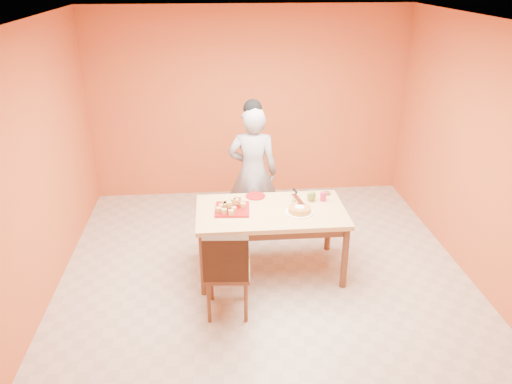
{
  "coord_description": "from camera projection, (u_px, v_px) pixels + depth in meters",
  "views": [
    {
      "loc": [
        -0.51,
        -4.45,
        3.15
      ],
      "look_at": [
        -0.09,
        0.3,
        0.98
      ],
      "focal_mm": 35.0,
      "sensor_mm": 36.0,
      "label": 1
    }
  ],
  "objects": [
    {
      "name": "magenta_glass",
      "position": [
        323.0,
        197.0,
        5.54
      ],
      "size": [
        0.08,
        0.08,
        0.1
      ],
      "primitive_type": "cylinder",
      "rotation": [
        0.0,
        0.0,
        0.14
      ],
      "color": "#B81B4D",
      "rests_on": "dining_table"
    },
    {
      "name": "ceiling",
      "position": [
        269.0,
        23.0,
        4.26
      ],
      "size": [
        5.0,
        5.0,
        0.0
      ],
      "primitive_type": "plane",
      "rotation": [
        3.14,
        0.0,
        0.0
      ],
      "color": "white",
      "rests_on": "wall_back"
    },
    {
      "name": "pastry_platter",
      "position": [
        232.0,
        209.0,
        5.34
      ],
      "size": [
        0.39,
        0.39,
        0.02
      ],
      "primitive_type": "cube",
      "rotation": [
        0.0,
        0.0,
        -0.08
      ],
      "color": "maroon",
      "rests_on": "dining_table"
    },
    {
      "name": "white_cake_plate",
      "position": [
        299.0,
        212.0,
        5.29
      ],
      "size": [
        0.32,
        0.32,
        0.01
      ],
      "primitive_type": "cylinder",
      "rotation": [
        0.0,
        0.0,
        -0.05
      ],
      "color": "white",
      "rests_on": "dining_table"
    },
    {
      "name": "wall_back",
      "position": [
        249.0,
        104.0,
        7.09
      ],
      "size": [
        4.5,
        0.0,
        4.5
      ],
      "primitive_type": "plane",
      "rotation": [
        1.57,
        0.0,
        0.0
      ],
      "color": "#C9512E",
      "rests_on": "floor"
    },
    {
      "name": "pastry_pile",
      "position": [
        232.0,
        204.0,
        5.31
      ],
      "size": [
        0.33,
        0.33,
        0.11
      ],
      "primitive_type": null,
      "color": "tan",
      "rests_on": "pastry_platter"
    },
    {
      "name": "person",
      "position": [
        253.0,
        173.0,
        6.12
      ],
      "size": [
        0.65,
        0.46,
        1.67
      ],
      "primitive_type": "imported",
      "rotation": [
        0.0,
        0.0,
        3.04
      ],
      "color": "#9C9B9E",
      "rests_on": "floor"
    },
    {
      "name": "dining_table",
      "position": [
        271.0,
        218.0,
        5.39
      ],
      "size": [
        1.6,
        0.9,
        0.76
      ],
      "color": "#D5B56F",
      "rests_on": "floor"
    },
    {
      "name": "egg_ornament",
      "position": [
        311.0,
        196.0,
        5.53
      ],
      "size": [
        0.12,
        0.1,
        0.13
      ],
      "primitive_type": "ellipsoid",
      "rotation": [
        0.0,
        0.0,
        -0.18
      ],
      "color": "olive",
      "rests_on": "dining_table"
    },
    {
      "name": "floor",
      "position": [
        267.0,
        286.0,
        5.38
      ],
      "size": [
        5.0,
        5.0,
        0.0
      ],
      "primitive_type": "plane",
      "color": "beige",
      "rests_on": "ground"
    },
    {
      "name": "cake_server",
      "position": [
        298.0,
        199.0,
        5.42
      ],
      "size": [
        0.11,
        0.29,
        0.01
      ],
      "primitive_type": "cube",
      "rotation": [
        0.0,
        0.0,
        0.18
      ],
      "color": "silver",
      "rests_on": "sponge_cake"
    },
    {
      "name": "sponge_cake",
      "position": [
        300.0,
        209.0,
        5.27
      ],
      "size": [
        0.24,
        0.24,
        0.05
      ],
      "primitive_type": "cylinder",
      "rotation": [
        0.0,
        0.0,
        0.01
      ],
      "color": "gold",
      "rests_on": "white_cake_plate"
    },
    {
      "name": "red_dinner_plate",
      "position": [
        256.0,
        196.0,
        5.66
      ],
      "size": [
        0.29,
        0.29,
        0.01
      ],
      "primitive_type": "cylinder",
      "rotation": [
        0.0,
        0.0,
        0.37
      ],
      "color": "maroon",
      "rests_on": "dining_table"
    },
    {
      "name": "wall_right",
      "position": [
        490.0,
        162.0,
        5.0
      ],
      "size": [
        0.0,
        5.0,
        5.0
      ],
      "primitive_type": "plane",
      "rotation": [
        1.57,
        0.0,
        -1.57
      ],
      "color": "#C9512E",
      "rests_on": "floor"
    },
    {
      "name": "dining_chair",
      "position": [
        227.0,
        270.0,
        4.78
      ],
      "size": [
        0.47,
        0.54,
        0.96
      ],
      "rotation": [
        0.0,
        0.0,
        -0.07
      ],
      "color": "brown",
      "rests_on": "floor"
    },
    {
      "name": "wall_left",
      "position": [
        28.0,
        178.0,
        4.64
      ],
      "size": [
        0.0,
        5.0,
        5.0
      ],
      "primitive_type": "plane",
      "rotation": [
        1.57,
        0.0,
        1.57
      ],
      "color": "#C9512E",
      "rests_on": "floor"
    },
    {
      "name": "checker_tin",
      "position": [
        326.0,
        193.0,
        5.71
      ],
      "size": [
        0.1,
        0.1,
        0.03
      ],
      "primitive_type": "cylinder",
      "rotation": [
        0.0,
        0.0,
        0.23
      ],
      "color": "#3B2610",
      "rests_on": "dining_table"
    }
  ]
}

